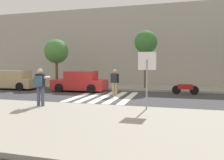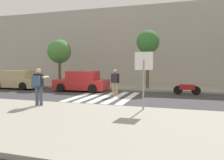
{
  "view_description": "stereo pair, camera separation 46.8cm",
  "coord_description": "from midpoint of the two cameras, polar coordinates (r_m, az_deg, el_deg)",
  "views": [
    {
      "loc": [
        4.07,
        -13.03,
        2.05
      ],
      "look_at": [
        0.6,
        -0.2,
        1.1
      ],
      "focal_mm": 35.0,
      "sensor_mm": 36.0,
      "label": 1
    },
    {
      "loc": [
        4.52,
        -12.9,
        2.05
      ],
      "look_at": [
        0.6,
        -0.2,
        1.1
      ],
      "focal_mm": 35.0,
      "sensor_mm": 36.0,
      "label": 2
    }
  ],
  "objects": [
    {
      "name": "crosswalk_stripe_2",
      "position": [
        14.0,
        -0.91,
        -4.32
      ],
      "size": [
        0.44,
        5.2,
        0.01
      ],
      "primitive_type": "cube",
      "color": "silver",
      "rests_on": "ground"
    },
    {
      "name": "parked_car_tan",
      "position": [
        19.99,
        -22.86,
        -0.03
      ],
      "size": [
        4.1,
        1.92,
        1.55
      ],
      "color": "tan",
      "rests_on": "ground"
    },
    {
      "name": "crosswalk_stripe_4",
      "position": [
        13.59,
        5.54,
        -4.59
      ],
      "size": [
        0.44,
        5.2,
        0.01
      ],
      "primitive_type": "cube",
      "color": "silver",
      "rests_on": "ground"
    },
    {
      "name": "motorcycle",
      "position": [
        15.67,
        19.79,
        -2.15
      ],
      "size": [
        1.76,
        0.6,
        0.87
      ],
      "color": "black",
      "rests_on": "ground"
    },
    {
      "name": "crosswalk_stripe_1",
      "position": [
        14.27,
        -3.97,
        -4.17
      ],
      "size": [
        0.44,
        5.2,
        0.01
      ],
      "primitive_type": "cube",
      "color": "silver",
      "rests_on": "ground"
    },
    {
      "name": "sidewalk_far",
      "position": [
        19.55,
        4.37,
        -1.73
      ],
      "size": [
        60.0,
        4.8,
        0.14
      ],
      "primitive_type": "cube",
      "color": "#9E998C",
      "rests_on": "ground"
    },
    {
      "name": "pedestrian_crossing",
      "position": [
        14.02,
        1.79,
        -0.31
      ],
      "size": [
        0.58,
        0.29,
        1.72
      ],
      "color": "tan",
      "rests_on": "ground"
    },
    {
      "name": "street_tree_center",
      "position": [
        17.7,
        10.11,
        9.57
      ],
      "size": [
        1.81,
        1.81,
        4.59
      ],
      "color": "brown",
      "rests_on": "sidewalk_far"
    },
    {
      "name": "sidewalk_near",
      "position": [
        8.26,
        -15.03,
        -9.94
      ],
      "size": [
        60.0,
        6.0,
        0.14
      ],
      "primitive_type": "cube",
      "color": "#9E998C",
      "rests_on": "ground"
    },
    {
      "name": "crosswalk_stripe_0",
      "position": [
        14.57,
        -6.91,
        -4.01
      ],
      "size": [
        0.44,
        5.2,
        0.01
      ],
      "primitive_type": "cube",
      "color": "silver",
      "rests_on": "ground"
    },
    {
      "name": "crosswalk_stripe_3",
      "position": [
        13.78,
        2.27,
        -4.46
      ],
      "size": [
        0.44,
        5.2,
        0.01
      ],
      "primitive_type": "cube",
      "color": "silver",
      "rests_on": "ground"
    },
    {
      "name": "stop_sign",
      "position": [
        9.3,
        9.71,
        3.19
      ],
      "size": [
        0.76,
        0.08,
        2.44
      ],
      "color": "gray",
      "rests_on": "sidewalk_near"
    },
    {
      "name": "building_facade_far",
      "position": [
        23.83,
        6.8,
        8.49
      ],
      "size": [
        56.0,
        4.0,
        7.78
      ],
      "primitive_type": "cube",
      "color": "#ADA89E",
      "rests_on": "ground"
    },
    {
      "name": "street_tree_west",
      "position": [
        20.16,
        -12.95,
        7.2
      ],
      "size": [
        2.11,
        2.11,
        4.12
      ],
      "color": "brown",
      "rests_on": "sidewalk_far"
    },
    {
      "name": "parked_car_red",
      "position": [
        16.8,
        -7.13,
        -0.46
      ],
      "size": [
        4.1,
        1.92,
        1.55
      ],
      "color": "red",
      "rests_on": "ground"
    },
    {
      "name": "ground_plane",
      "position": [
        13.81,
        -1.17,
        -4.45
      ],
      "size": [
        120.0,
        120.0,
        0.0
      ],
      "primitive_type": "plane",
      "color": "#38383A"
    },
    {
      "name": "photographer_with_backpack",
      "position": [
        10.58,
        -17.49,
        -0.89
      ],
      "size": [
        0.68,
        0.91,
        1.72
      ],
      "color": "#474C60",
      "rests_on": "sidewalk_near"
    }
  ]
}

